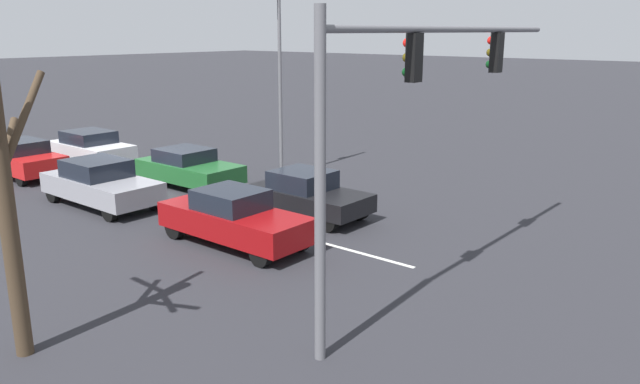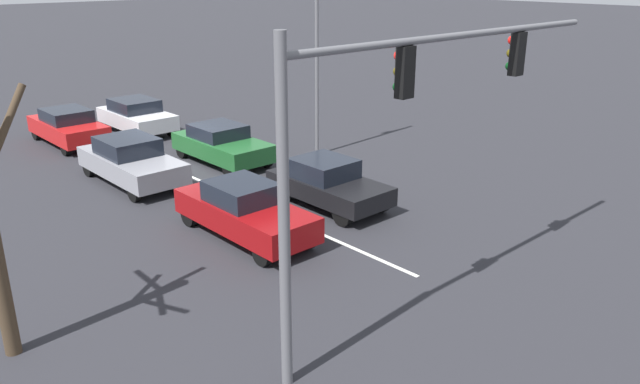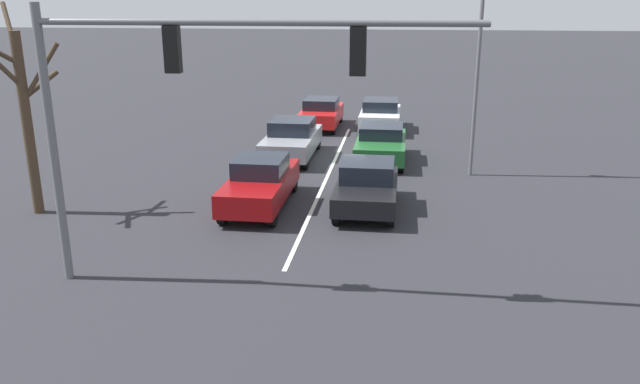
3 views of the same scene
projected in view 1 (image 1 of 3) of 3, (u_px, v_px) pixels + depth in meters
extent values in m
plane|color=#28282D|center=(143.00, 194.00, 22.84)|extent=(240.00, 240.00, 0.00)
cube|color=silver|center=(191.00, 207.00, 21.13)|extent=(0.12, 17.55, 0.01)
cube|color=maroon|center=(235.00, 222.00, 17.27)|extent=(1.73, 4.62, 0.70)
cube|color=black|center=(231.00, 199.00, 17.19)|extent=(1.52, 1.79, 0.55)
cube|color=red|center=(198.00, 198.00, 19.08)|extent=(0.24, 0.06, 0.12)
cube|color=red|center=(166.00, 206.00, 18.18)|extent=(0.24, 0.06, 0.12)
cylinder|color=black|center=(299.00, 240.00, 16.83)|extent=(0.22, 0.64, 0.64)
cylinder|color=black|center=(261.00, 255.00, 15.74)|extent=(0.22, 0.64, 0.64)
cylinder|color=black|center=(214.00, 216.00, 18.98)|extent=(0.22, 0.64, 0.64)
cylinder|color=black|center=(175.00, 228.00, 17.88)|extent=(0.22, 0.64, 0.64)
cube|color=black|center=(309.00, 198.00, 19.87)|extent=(1.84, 4.04, 0.57)
cube|color=black|center=(303.00, 180.00, 19.87)|extent=(1.62, 1.75, 0.58)
cube|color=red|center=(277.00, 181.00, 21.53)|extent=(0.24, 0.06, 0.12)
cube|color=red|center=(250.00, 188.00, 20.57)|extent=(0.24, 0.06, 0.12)
cylinder|color=black|center=(359.00, 209.00, 19.65)|extent=(0.22, 0.68, 0.68)
cylinder|color=black|center=(328.00, 221.00, 18.47)|extent=(0.22, 0.68, 0.68)
cylinder|color=black|center=(292.00, 195.00, 21.41)|extent=(0.22, 0.68, 0.68)
cylinder|color=black|center=(259.00, 204.00, 20.23)|extent=(0.22, 0.68, 0.68)
cube|color=#1E5928|center=(190.00, 170.00, 23.80)|extent=(1.93, 4.32, 0.65)
cube|color=black|center=(184.00, 155.00, 23.82)|extent=(1.70, 1.88, 0.49)
cube|color=red|center=(169.00, 157.00, 25.57)|extent=(0.24, 0.06, 0.12)
cube|color=red|center=(141.00, 162.00, 24.56)|extent=(0.24, 0.06, 0.12)
cylinder|color=black|center=(235.00, 181.00, 23.51)|extent=(0.22, 0.60, 0.60)
cylinder|color=black|center=(200.00, 189.00, 22.26)|extent=(0.22, 0.60, 0.60)
cylinder|color=black|center=(181.00, 169.00, 25.50)|extent=(0.22, 0.60, 0.60)
cylinder|color=black|center=(146.00, 176.00, 24.25)|extent=(0.22, 0.60, 0.60)
cube|color=gray|center=(102.00, 187.00, 21.11)|extent=(1.93, 4.65, 0.68)
cube|color=black|center=(97.00, 168.00, 21.08)|extent=(1.69, 1.99, 0.58)
cube|color=red|center=(83.00, 170.00, 22.98)|extent=(0.24, 0.06, 0.12)
cube|color=red|center=(48.00, 176.00, 21.98)|extent=(0.24, 0.06, 0.12)
cylinder|color=black|center=(154.00, 200.00, 20.74)|extent=(0.22, 0.64, 0.64)
cylinder|color=black|center=(110.00, 211.00, 19.50)|extent=(0.22, 0.64, 0.64)
cylinder|color=black|center=(96.00, 184.00, 22.90)|extent=(0.22, 0.64, 0.64)
cylinder|color=black|center=(53.00, 193.00, 21.66)|extent=(0.22, 0.64, 0.64)
cube|color=red|center=(21.00, 161.00, 25.43)|extent=(1.86, 4.40, 0.68)
cube|color=black|center=(19.00, 146.00, 25.29)|extent=(1.64, 2.00, 0.51)
cube|color=red|center=(12.00, 148.00, 27.21)|extent=(0.24, 0.06, 0.12)
cylinder|color=black|center=(61.00, 171.00, 25.10)|extent=(0.22, 0.62, 0.62)
cylinder|color=black|center=(21.00, 178.00, 23.91)|extent=(0.22, 0.62, 0.62)
cylinder|color=black|center=(22.00, 161.00, 27.13)|extent=(0.22, 0.62, 0.62)
cube|color=silver|center=(91.00, 150.00, 27.52)|extent=(1.93, 4.17, 0.65)
cube|color=black|center=(89.00, 137.00, 27.45)|extent=(1.70, 2.07, 0.53)
cube|color=red|center=(81.00, 140.00, 29.24)|extent=(0.24, 0.06, 0.12)
cube|color=red|center=(53.00, 144.00, 28.23)|extent=(0.24, 0.06, 0.12)
cylinder|color=black|center=(128.00, 159.00, 27.31)|extent=(0.22, 0.70, 0.70)
cylinder|color=black|center=(93.00, 165.00, 26.06)|extent=(0.22, 0.70, 0.70)
cylinder|color=black|center=(91.00, 151.00, 29.13)|extent=(0.22, 0.70, 0.70)
cylinder|color=black|center=(57.00, 156.00, 27.89)|extent=(0.22, 0.70, 0.70)
cylinder|color=slate|center=(320.00, 194.00, 10.63)|extent=(0.20, 0.20, 6.22)
cylinder|color=slate|center=(457.00, 29.00, 13.39)|extent=(9.23, 0.14, 0.14)
cube|color=black|center=(497.00, 53.00, 15.10)|extent=(0.32, 0.22, 0.95)
sphere|color=red|center=(491.00, 40.00, 15.12)|extent=(0.20, 0.20, 0.20)
sphere|color=#4C420C|center=(490.00, 52.00, 15.19)|extent=(0.20, 0.20, 0.20)
sphere|color=#0A3814|center=(490.00, 64.00, 15.27)|extent=(0.20, 0.20, 0.20)
cube|color=black|center=(414.00, 58.00, 12.25)|extent=(0.32, 0.22, 0.95)
sphere|color=red|center=(408.00, 43.00, 12.28)|extent=(0.20, 0.20, 0.20)
sphere|color=#4C420C|center=(407.00, 58.00, 12.35)|extent=(0.20, 0.20, 0.20)
sphere|color=#0A3814|center=(407.00, 72.00, 12.42)|extent=(0.20, 0.20, 0.20)
cylinder|color=slate|center=(280.00, 66.00, 24.38)|extent=(0.14, 0.14, 8.94)
cylinder|color=#423323|center=(7.00, 213.00, 10.89)|extent=(0.31, 0.31, 5.44)
cylinder|color=#423323|center=(8.00, 143.00, 11.10)|extent=(0.84, 0.95, 0.82)
cylinder|color=#423323|center=(22.00, 121.00, 11.00)|extent=(1.21, 0.51, 1.72)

